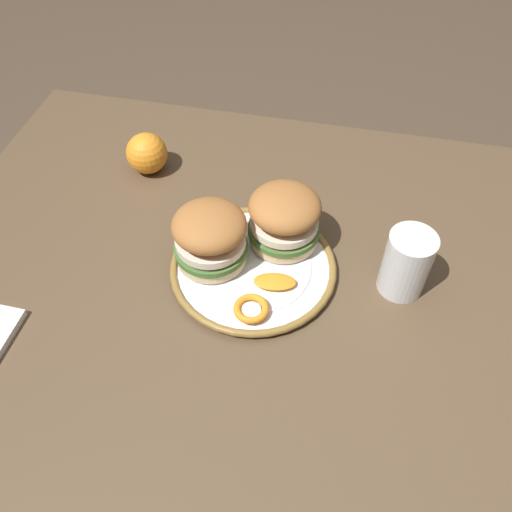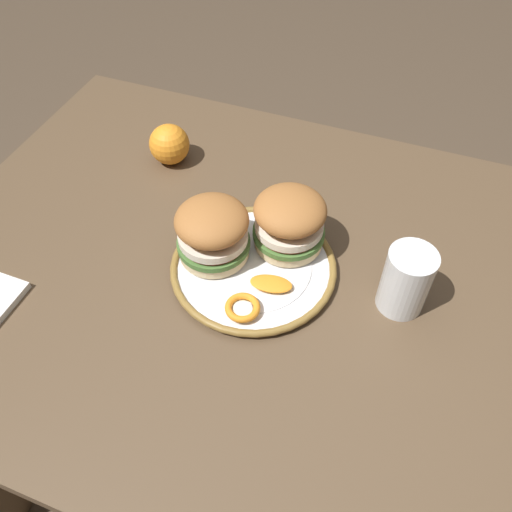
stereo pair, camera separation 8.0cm
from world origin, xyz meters
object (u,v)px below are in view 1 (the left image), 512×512
(sandwich_half_left, at_px, (209,238))
(sandwich_half_right, at_px, (284,217))
(drinking_glass, at_px, (405,267))
(dining_table, at_px, (253,311))
(dinner_plate, at_px, (256,268))
(whole_orange, at_px, (147,153))

(sandwich_half_left, height_order, sandwich_half_right, same)
(sandwich_half_right, bearing_deg, drinking_glass, 167.18)
(dining_table, distance_m, dinner_plate, 0.13)
(sandwich_half_left, height_order, whole_orange, sandwich_half_left)
(dinner_plate, height_order, whole_orange, whole_orange)
(dinner_plate, xyz_separation_m, drinking_glass, (-0.23, -0.02, 0.04))
(sandwich_half_left, distance_m, whole_orange, 0.28)
(dining_table, relative_size, dinner_plate, 4.16)
(dining_table, distance_m, sandwich_half_right, 0.20)
(whole_orange, bearing_deg, dining_table, 140.75)
(dining_table, distance_m, whole_orange, 0.36)
(dining_table, bearing_deg, dinner_plate, 163.88)
(dinner_plate, xyz_separation_m, sandwich_half_right, (-0.03, -0.07, 0.06))
(dinner_plate, bearing_deg, sandwich_half_right, -116.00)
(sandwich_half_right, height_order, whole_orange, sandwich_half_right)
(dinner_plate, height_order, sandwich_half_right, sandwich_half_right)
(drinking_glass, bearing_deg, sandwich_half_right, -12.82)
(dining_table, height_order, dinner_plate, dinner_plate)
(dining_table, height_order, drinking_glass, drinking_glass)
(sandwich_half_right, height_order, drinking_glass, sandwich_half_right)
(dinner_plate, distance_m, whole_orange, 0.33)
(sandwich_half_left, xyz_separation_m, sandwich_half_right, (-0.11, -0.07, 0.00))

